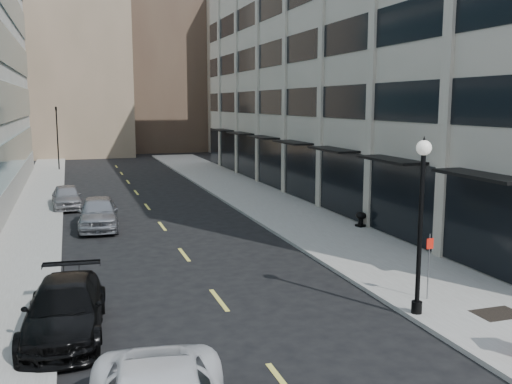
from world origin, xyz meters
TOP-DOWN VIEW (x-y plane):
  - sidewalk_right at (7.50, 20.00)m, footprint 5.00×80.00m
  - sidewalk_left at (-6.50, 20.00)m, footprint 3.00×80.00m
  - building_right at (16.94, 26.99)m, footprint 15.30×46.50m
  - skyline_tan_near at (-4.00, 68.00)m, footprint 14.00×18.00m
  - skyline_brown at (8.00, 72.00)m, footprint 12.00×16.00m
  - skyline_stone at (18.00, 66.00)m, footprint 10.00×14.00m
  - grate_far at (7.60, 3.80)m, footprint 1.40×1.00m
  - road_centerline at (0.00, 17.00)m, footprint 0.15×68.20m
  - traffic_signal at (-5.50, 48.00)m, footprint 0.66×0.66m
  - car_black_pickup at (-4.80, 6.55)m, footprint 2.58×5.37m
  - car_silver_sedan at (-3.20, 20.46)m, footprint 2.27×5.02m
  - car_grey_sedan at (-4.78, 27.00)m, footprint 1.90×4.33m
  - lamppost at (5.30, 4.62)m, footprint 0.45×0.45m
  - sign_post at (6.36, 5.61)m, footprint 0.25×0.06m
  - urn_planter at (9.60, 16.05)m, footprint 0.55×0.55m

SIDE VIEW (x-z plane):
  - road_centerline at x=0.00m, z-range 0.00..0.01m
  - sidewalk_right at x=7.50m, z-range 0.00..0.15m
  - sidewalk_left at x=-6.50m, z-range 0.00..0.15m
  - grate_far at x=7.60m, z-range 0.15..0.16m
  - urn_planter at x=9.60m, z-range 0.23..1.00m
  - car_grey_sedan at x=-4.78m, z-range 0.00..1.45m
  - car_black_pickup at x=-4.80m, z-range 0.00..1.51m
  - car_silver_sedan at x=-3.20m, z-range 0.00..1.67m
  - sign_post at x=6.36m, z-range 0.48..2.64m
  - lamppost at x=5.30m, z-range 0.62..5.97m
  - traffic_signal at x=-5.50m, z-range 2.23..9.21m
  - building_right at x=16.94m, z-range -0.13..18.12m
  - skyline_stone at x=18.00m, z-range 0.00..20.00m
  - skyline_tan_near at x=-4.00m, z-range 0.00..28.00m
  - skyline_brown at x=8.00m, z-range 0.00..34.00m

